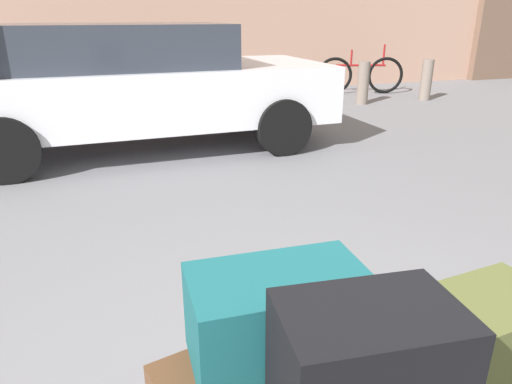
{
  "coord_description": "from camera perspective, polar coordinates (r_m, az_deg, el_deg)",
  "views": [
    {
      "loc": [
        -0.67,
        -0.84,
        1.51
      ],
      "look_at": [
        0.0,
        1.2,
        0.69
      ],
      "focal_mm": 32.66,
      "sensor_mm": 36.0,
      "label": 1
    }
  ],
  "objects": [
    {
      "name": "bicycle_leaning",
      "position": [
        9.92,
        12.64,
        13.82
      ],
      "size": [
        1.71,
        0.54,
        0.96
      ],
      "color": "black",
      "rests_on": "ground_plane"
    },
    {
      "name": "bollard_kerb_far",
      "position": [
        9.47,
        20.14,
        12.76
      ],
      "size": [
        0.2,
        0.2,
        0.74
      ],
      "primitive_type": "cylinder",
      "color": "#72665B",
      "rests_on": "ground_plane"
    },
    {
      "name": "duffel_bag_teal_topmost_pile",
      "position": [
        1.23,
        2.78,
        -15.11
      ],
      "size": [
        0.46,
        0.28,
        0.25
      ],
      "primitive_type": "cube",
      "rotation": [
        0.0,
        0.0,
        -0.03
      ],
      "color": "#144C51",
      "rests_on": "duffel_bag_brown_front_right"
    },
    {
      "name": "parked_car",
      "position": [
        5.72,
        -14.28,
        12.74
      ],
      "size": [
        4.35,
        2.02,
        1.42
      ],
      "color": "silver",
      "rests_on": "ground_plane"
    },
    {
      "name": "duffel_bag_olive_rear_right",
      "position": [
        1.69,
        24.07,
        -17.36
      ],
      "size": [
        0.63,
        0.35,
        0.35
      ],
      "primitive_type": "cube",
      "rotation": [
        0.0,
        0.0,
        0.11
      ],
      "color": "#4C5128",
      "rests_on": "luggage_cart"
    },
    {
      "name": "bollard_kerb_near",
      "position": [
        8.17,
        5.35,
        12.79
      ],
      "size": [
        0.2,
        0.2,
        0.74
      ],
      "primitive_type": "cylinder",
      "color": "#72665B",
      "rests_on": "ground_plane"
    },
    {
      "name": "bollard_kerb_mid",
      "position": [
        8.73,
        12.98,
        12.88
      ],
      "size": [
        0.2,
        0.2,
        0.74
      ],
      "primitive_type": "cylinder",
      "color": "#72665B",
      "rests_on": "ground_plane"
    }
  ]
}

